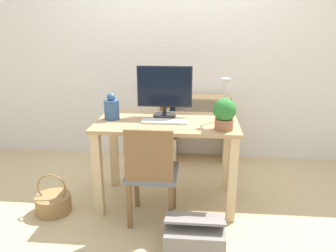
{
  "coord_description": "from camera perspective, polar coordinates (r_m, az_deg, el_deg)",
  "views": [
    {
      "loc": [
        0.25,
        -2.65,
        1.55
      ],
      "look_at": [
        0.0,
        0.1,
        0.68
      ],
      "focal_mm": 35.0,
      "sensor_mm": 36.0,
      "label": 1
    }
  ],
  "objects": [
    {
      "name": "ground_plane",
      "position": [
        3.08,
        -0.17,
        -12.8
      ],
      "size": [
        10.0,
        10.0,
        0.0
      ],
      "primitive_type": "plane",
      "color": "#CCB284"
    },
    {
      "name": "wall_back",
      "position": [
        3.79,
        1.43,
        13.63
      ],
      "size": [
        8.0,
        0.05,
        2.6
      ],
      "color": "white",
      "rests_on": "ground_plane"
    },
    {
      "name": "desk",
      "position": [
        2.82,
        -0.18,
        -2.21
      ],
      "size": [
        1.2,
        0.65,
        0.76
      ],
      "color": "tan",
      "rests_on": "ground_plane"
    },
    {
      "name": "monitor",
      "position": [
        2.86,
        -0.61,
        6.41
      ],
      "size": [
        0.48,
        0.2,
        0.44
      ],
      "color": "#232326",
      "rests_on": "desk"
    },
    {
      "name": "keyboard",
      "position": [
        2.73,
        -0.63,
        0.81
      ],
      "size": [
        0.38,
        0.13,
        0.02
      ],
      "color": "silver",
      "rests_on": "desk"
    },
    {
      "name": "vase",
      "position": [
        2.85,
        -9.78,
        3.08
      ],
      "size": [
        0.13,
        0.13,
        0.23
      ],
      "color": "#33598C",
      "rests_on": "desk"
    },
    {
      "name": "desk_lamp",
      "position": [
        2.73,
        9.82,
        5.29
      ],
      "size": [
        0.1,
        0.19,
        0.37
      ],
      "color": "#B7B7BC",
      "rests_on": "desk"
    },
    {
      "name": "potted_plant",
      "position": [
        2.55,
        9.81,
        2.2
      ],
      "size": [
        0.18,
        0.18,
        0.25
      ],
      "color": "#9E6647",
      "rests_on": "desk"
    },
    {
      "name": "chair",
      "position": [
        2.58,
        -2.93,
        -7.89
      ],
      "size": [
        0.4,
        0.4,
        0.83
      ],
      "rotation": [
        0.0,
        0.0,
        -0.08
      ],
      "color": "slate",
      "rests_on": "ground_plane"
    },
    {
      "name": "bookshelf",
      "position": [
        3.79,
        2.59,
        -0.78
      ],
      "size": [
        0.79,
        0.28,
        0.78
      ],
      "color": "tan",
      "rests_on": "ground_plane"
    },
    {
      "name": "basket",
      "position": [
        3.03,
        -19.34,
        -12.47
      ],
      "size": [
        0.3,
        0.3,
        0.35
      ],
      "color": "#997547",
      "rests_on": "ground_plane"
    },
    {
      "name": "storage_box",
      "position": [
        2.44,
        4.64,
        -18.67
      ],
      "size": [
        0.42,
        0.39,
        0.29
      ],
      "color": "gray",
      "rests_on": "ground_plane"
    }
  ]
}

